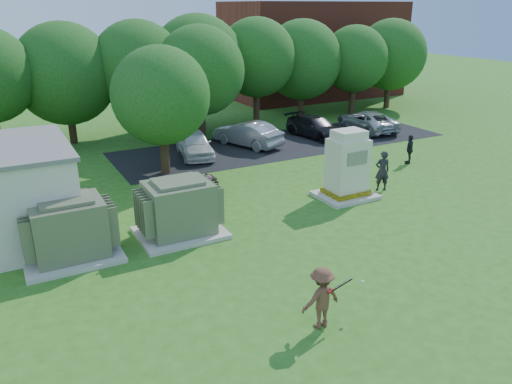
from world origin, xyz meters
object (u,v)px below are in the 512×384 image
car_dark (316,127)px  transformer_left (69,231)px  person_walking_right (410,149)px  person_by_generator (382,171)px  picnic_table (196,185)px  generator_cabinet (347,169)px  car_white (194,144)px  car_silver_a (248,134)px  batter (321,298)px  person_at_picnic (210,192)px  transformer_right (179,210)px  car_silver_b (367,121)px

car_dark → transformer_left: bearing=-158.2°
person_walking_right → car_dark: bearing=-128.3°
person_by_generator → picnic_table: bearing=-2.7°
generator_cabinet → person_by_generator: bearing=-1.4°
car_white → car_silver_a: bearing=19.6°
person_walking_right → picnic_table: bearing=-51.7°
picnic_table → person_walking_right: size_ratio=1.14×
batter → car_silver_a: (6.38, 16.43, -0.12)m
transformer_left → person_by_generator: (13.15, 0.17, -0.07)m
person_at_picnic → person_walking_right: size_ratio=0.96×
transformer_left → person_at_picnic: (5.59, 1.72, -0.25)m
transformer_right → person_at_picnic: bearing=42.3°
person_walking_right → car_dark: size_ratio=0.35×
generator_cabinet → person_at_picnic: bearing=165.0°
transformer_left → transformer_right: same height
transformer_right → car_white: 9.95m
person_by_generator → person_at_picnic: size_ratio=1.25×
transformer_right → car_dark: bearing=37.4°
car_silver_a → car_dark: size_ratio=1.00×
person_by_generator → person_at_picnic: bearing=9.0°
transformer_right → person_at_picnic: 2.57m
car_white → car_dark: size_ratio=0.93×
generator_cabinet → car_silver_a: (0.12, 9.37, -0.56)m
transformer_left → generator_cabinet: bearing=1.1°
transformer_right → person_at_picnic: size_ratio=2.08×
generator_cabinet → car_white: generator_cabinet is taller
car_white → car_dark: bearing=13.4°
person_by_generator → car_white: size_ratio=0.45×
generator_cabinet → car_dark: size_ratio=0.67×
transformer_right → person_by_generator: size_ratio=1.67×
generator_cabinet → picnic_table: 6.47m
transformer_right → car_dark: size_ratio=0.69×
person_walking_right → car_white: person_walking_right is taller
car_silver_b → picnic_table: bearing=26.8°
car_white → person_by_generator: bearing=-48.3°
transformer_left → car_silver_b: transformer_left is taller
transformer_right → batter: bearing=-79.5°
batter → person_at_picnic: bearing=-95.2°
batter → picnic_table: bearing=-94.8°
generator_cabinet → person_at_picnic: generator_cabinet is taller
picnic_table → car_silver_b: 15.39m
transformer_right → car_silver_a: 12.27m
transformer_left → car_silver_a: size_ratio=0.69×
transformer_left → car_dark: 18.58m
car_dark → car_silver_a: bearing=169.3°
car_white → car_dark: 8.19m
car_silver_a → batter: bearing=47.8°
transformer_right → person_walking_right: bearing=10.9°
person_by_generator → car_silver_a: bearing=-58.5°
car_silver_a → car_silver_b: car_silver_a is taller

